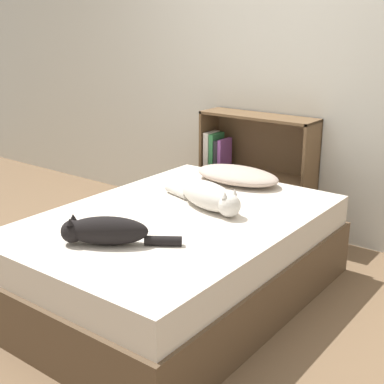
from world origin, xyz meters
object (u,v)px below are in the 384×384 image
(cat_light, at_px, (209,197))
(cat_dark, at_px, (104,231))
(bed, at_px, (177,257))
(bookshelf, at_px, (254,169))
(pillow, at_px, (237,175))

(cat_light, height_order, cat_dark, cat_light)
(bed, distance_m, cat_light, 0.39)
(cat_light, height_order, bookshelf, bookshelf)
(bed, xyz_separation_m, cat_dark, (-0.02, -0.53, 0.33))
(bed, xyz_separation_m, bookshelf, (-0.24, 1.25, 0.21))
(bed, relative_size, cat_light, 2.97)
(bed, relative_size, cat_dark, 3.64)
(bed, relative_size, bookshelf, 2.09)
(pillow, xyz_separation_m, bookshelf, (-0.17, 0.51, -0.10))
(cat_light, relative_size, bookshelf, 0.71)
(cat_dark, bearing_deg, pillow, -122.04)
(cat_dark, bearing_deg, cat_light, -132.87)
(pillow, height_order, cat_dark, cat_dark)
(pillow, height_order, bookshelf, bookshelf)
(cat_dark, bearing_deg, bookshelf, -117.26)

